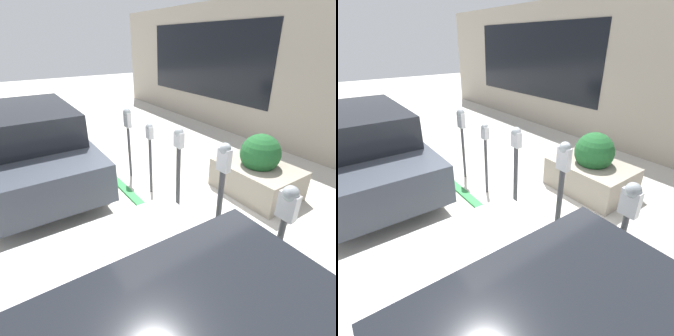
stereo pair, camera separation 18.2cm
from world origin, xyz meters
TOP-DOWN VIEW (x-y plane):
  - ground_plane at (0.00, 0.00)m, footprint 40.00×40.00m
  - curb_strip at (0.00, 0.08)m, footprint 19.00×0.16m
  - building_facade at (0.00, -4.47)m, footprint 19.00×0.17m
  - parking_meter_nearest at (-1.86, -0.27)m, footprint 0.19×0.16m
  - parking_meter_second at (-0.90, -0.33)m, footprint 0.18×0.15m
  - parking_meter_middle at (0.06, -0.34)m, footprint 0.17×0.14m
  - parking_meter_fourth at (0.95, -0.33)m, footprint 0.14×0.12m
  - parking_meter_farthest at (1.79, -0.31)m, footprint 0.19×0.16m
  - planter_box at (-0.21, -2.03)m, footprint 1.52×1.09m
  - parked_car_middle at (2.89, 1.42)m, footprint 4.81×1.99m

SIDE VIEW (x-z plane):
  - ground_plane at x=0.00m, z-range 0.00..0.00m
  - curb_strip at x=0.00m, z-range 0.00..0.04m
  - planter_box at x=-0.21m, z-range -0.15..1.05m
  - parked_car_middle at x=2.89m, z-range 0.02..1.60m
  - parking_meter_fourth at x=0.95m, z-range 0.27..1.68m
  - parking_meter_middle at x=0.06m, z-range 0.25..1.82m
  - parking_meter_second at x=-0.90m, z-range 0.26..1.87m
  - parking_meter_nearest at x=-1.86m, z-range 0.32..1.81m
  - parking_meter_farthest at x=1.79m, z-range 0.39..1.90m
  - building_facade at x=0.00m, z-range 0.01..3.83m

